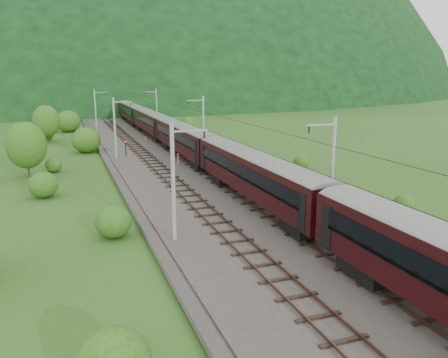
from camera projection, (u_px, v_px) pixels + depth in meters
name	position (u px, v px, depth m)	size (l,w,h in m)	color
ground	(257.00, 232.00, 32.06)	(600.00, 600.00, 0.00)	#2A4B17
railbed	(213.00, 196.00, 41.13)	(14.00, 220.00, 0.30)	#38332D
track_left	(188.00, 196.00, 40.26)	(2.40, 220.00, 0.27)	brown
track_right	(236.00, 191.00, 41.89)	(2.40, 220.00, 0.27)	brown
catenary_left	(115.00, 126.00, 58.06)	(2.54, 192.28, 8.00)	gray
catenary_right	(203.00, 123.00, 62.22)	(2.54, 192.28, 8.00)	gray
overhead_wires	(212.00, 122.00, 39.50)	(4.83, 198.00, 0.03)	black
mountain_main	(81.00, 93.00, 268.84)	(504.00, 360.00, 244.00)	black
train	(185.00, 134.00, 57.57)	(3.04, 167.26, 5.29)	black
hazard_post_near	(146.00, 140.00, 70.40)	(0.14, 0.14, 1.30)	red
hazard_post_far	(178.00, 159.00, 54.03)	(0.15, 0.15, 1.45)	red
signal	(126.00, 147.00, 59.92)	(0.23, 0.23, 2.07)	black
vegetation_left	(54.00, 152.00, 50.93)	(12.43, 146.53, 6.31)	#244D14
vegetation_right	(426.00, 211.00, 32.53)	(6.53, 99.44, 3.07)	#244D14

